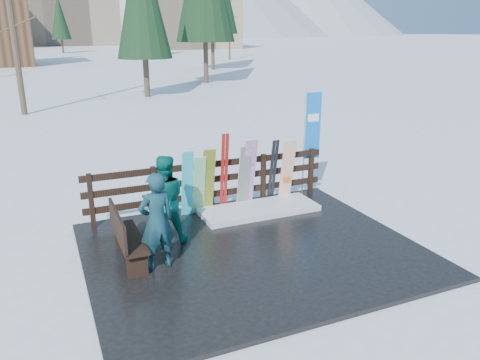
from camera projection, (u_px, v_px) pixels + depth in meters
name	position (u px, v px, depth m)	size (l,w,h in m)	color
ground	(252.00, 252.00, 8.77)	(700.00, 700.00, 0.00)	white
deck	(252.00, 250.00, 8.76)	(6.00, 5.00, 0.08)	black
fence	(211.00, 181.00, 10.47)	(5.60, 0.10, 1.15)	black
snow_patch	(259.00, 209.00, 10.47)	(2.64, 1.00, 0.12)	white
bench	(125.00, 235.00, 8.07)	(0.41, 1.50, 0.97)	black
snowboard_0	(187.00, 184.00, 10.01)	(0.25, 0.03, 1.50)	#2ABFD3
snowboard_1	(199.00, 186.00, 10.13)	(0.26, 0.03, 1.38)	silver
snowboard_2	(208.00, 181.00, 10.19)	(0.28, 0.03, 1.52)	#D1E22A
snowboard_3	(249.00, 174.00, 10.55)	(0.29, 0.03, 1.63)	white
snowboard_4	(244.00, 177.00, 10.52)	(0.28, 0.03, 1.48)	black
snowboard_5	(287.00, 171.00, 10.93)	(0.31, 0.03, 1.51)	white
ski_pair_a	(224.00, 172.00, 10.36)	(0.16, 0.23, 1.77)	maroon
ski_pair_b	(273.00, 171.00, 10.86)	(0.17, 0.27, 1.52)	black
rental_flag	(311.00, 130.00, 11.20)	(0.45, 0.04, 2.60)	silver
person_front	(157.00, 221.00, 7.78)	(0.62, 0.41, 1.70)	#17504B
person_back	(164.00, 200.00, 8.76)	(0.83, 0.65, 1.71)	#076556
resort_buildings	(45.00, 3.00, 106.96)	(73.00, 87.60, 22.60)	tan
trees	(91.00, 8.00, 49.74)	(42.26, 68.83, 14.33)	#382B1E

